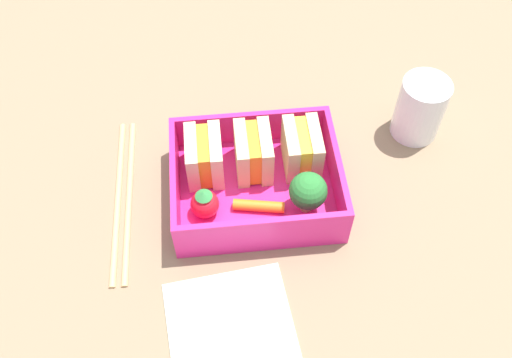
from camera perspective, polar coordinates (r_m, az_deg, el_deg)
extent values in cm
cube|color=#887155|center=(62.20, 0.00, -1.97)|extent=(120.00, 120.00, 2.00)
cube|color=#EB2583|center=(60.88, 0.00, -1.15)|extent=(17.27, 14.00, 1.20)
cube|color=#EB2583|center=(62.80, -0.62, 5.27)|extent=(17.27, 0.60, 4.17)
cube|color=#EB2583|center=(55.05, 0.71, -5.31)|extent=(17.27, 0.60, 4.17)
cube|color=#EB2583|center=(58.77, -8.11, -0.34)|extent=(0.60, 12.80, 4.17)
cube|color=#EB2583|center=(59.75, 7.98, 0.98)|extent=(0.60, 12.80, 4.17)
cube|color=beige|center=(59.96, -6.37, 2.17)|extent=(1.24, 5.49, 5.00)
cube|color=orange|center=(59.91, -5.18, 2.27)|extent=(1.24, 5.05, 4.60)
cube|color=beige|center=(59.89, -4.00, 2.37)|extent=(1.24, 5.49, 5.00)
cube|color=beige|center=(59.93, -1.45, 2.58)|extent=(1.24, 5.49, 5.00)
cube|color=orange|center=(59.99, -0.27, 2.68)|extent=(1.24, 5.05, 4.60)
cube|color=beige|center=(60.07, 0.92, 2.77)|extent=(1.24, 5.49, 5.00)
cube|color=#D8B588|center=(60.34, 3.44, 2.97)|extent=(1.24, 5.49, 5.00)
cube|color=yellow|center=(60.50, 4.61, 3.06)|extent=(1.24, 5.05, 4.60)
cube|color=#D8B588|center=(60.69, 5.77, 3.15)|extent=(1.24, 5.49, 5.00)
sphere|color=red|center=(57.69, -5.14, -2.52)|extent=(2.92, 2.92, 2.92)
cone|color=#318F44|center=(56.22, -5.27, -1.54)|extent=(1.75, 1.75, 0.60)
cylinder|color=orange|center=(58.40, 0.53, -2.69)|extent=(5.39, 2.09, 1.15)
cylinder|color=#84C15B|center=(58.42, 5.07, -2.43)|extent=(1.21, 1.21, 1.78)
sphere|color=#2D7D34|center=(56.57, 5.24, -1.19)|extent=(3.86, 3.86, 3.86)
cylinder|color=tan|center=(62.46, -13.69, -1.78)|extent=(1.03, 20.72, 0.70)
cylinder|color=tan|center=(62.25, -12.63, -1.71)|extent=(1.03, 20.72, 0.70)
cylinder|color=white|center=(66.55, 16.08, 6.79)|extent=(5.37, 5.37, 7.44)
cube|color=silver|center=(54.41, -2.60, -14.28)|extent=(12.55, 11.64, 0.40)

